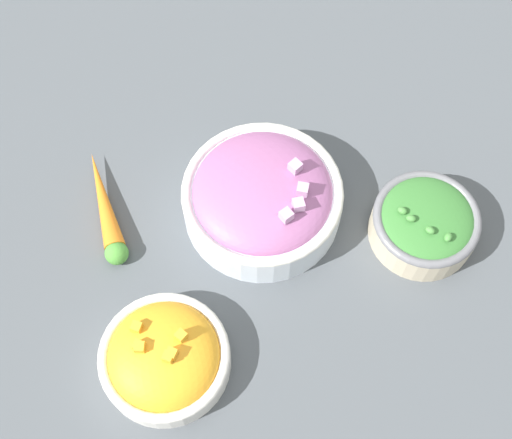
# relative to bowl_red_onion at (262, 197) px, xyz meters

# --- Properties ---
(ground_plane) EXTENTS (3.00, 3.00, 0.00)m
(ground_plane) POSITION_rel_bowl_red_onion_xyz_m (0.02, 0.02, -0.04)
(ground_plane) COLOR #4C5156
(bowl_red_onion) EXTENTS (0.21, 0.21, 0.09)m
(bowl_red_onion) POSITION_rel_bowl_red_onion_xyz_m (0.00, 0.00, 0.00)
(bowl_red_onion) COLOR silver
(bowl_red_onion) RESTS_ON ground_plane
(bowl_squash) EXTENTS (0.16, 0.16, 0.07)m
(bowl_squash) POSITION_rel_bowl_red_onion_xyz_m (0.20, 0.12, -0.01)
(bowl_squash) COLOR silver
(bowl_squash) RESTS_ON ground_plane
(bowl_broccoli) EXTENTS (0.14, 0.14, 0.07)m
(bowl_broccoli) POSITION_rel_bowl_red_onion_xyz_m (-0.16, 0.13, -0.01)
(bowl_broccoli) COLOR beige
(bowl_broccoli) RESTS_ON ground_plane
(loose_carrot) EXTENTS (0.06, 0.17, 0.03)m
(loose_carrot) POSITION_rel_bowl_red_onion_xyz_m (0.18, -0.10, -0.03)
(loose_carrot) COLOR orange
(loose_carrot) RESTS_ON ground_plane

